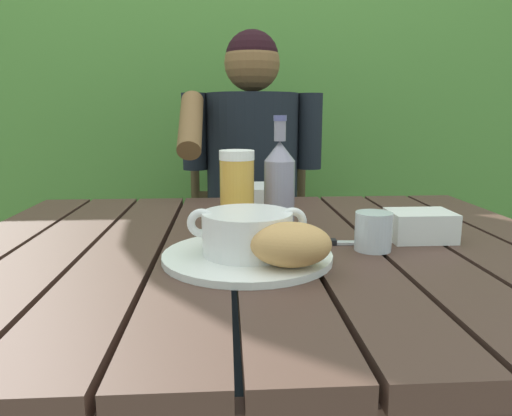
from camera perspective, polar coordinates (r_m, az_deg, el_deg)
The scene contains 13 objects.
dining_table at distance 0.95m, azimuth 1.28°, elevation -9.36°, with size 1.20×0.99×0.73m.
hedge_backdrop at distance 2.50m, azimuth -2.10°, elevation 19.70°, with size 3.26×0.89×2.88m.
chair_near_diner at distance 1.89m, azimuth -0.70°, elevation -3.77°, with size 0.48×0.40×0.98m.
person_eating at distance 1.64m, azimuth -0.47°, elevation 2.94°, with size 0.48×0.47×1.25m.
serving_plate at distance 0.82m, azimuth -1.05°, elevation -5.83°, with size 0.29×0.29×0.01m.
soup_bowl at distance 0.80m, azimuth -1.07°, elevation -2.85°, with size 0.20×0.15×0.08m.
bread_roll at distance 0.74m, azimuth 4.25°, elevation -4.42°, with size 0.13×0.11×0.07m.
beer_glass at distance 1.00m, azimuth -2.31°, elevation 2.11°, with size 0.07×0.07×0.17m.
beer_bottle at distance 1.04m, azimuth 2.86°, elevation 3.17°, with size 0.07×0.07×0.24m.
water_glass_small at distance 0.89m, azimuth 14.03°, elevation -2.76°, with size 0.07×0.07×0.07m.
butter_tub at distance 0.99m, azimuth 19.20°, elevation -1.99°, with size 0.12×0.09×0.06m.
table_knife at distance 0.92m, azimuth 9.52°, elevation -4.12°, with size 0.15×0.03×0.01m.
diner_bowl at distance 1.30m, azimuth 0.50°, elevation 1.62°, with size 0.15×0.15×0.05m.
Camera 1 is at (-0.08, -0.88, 0.98)m, focal length 33.01 mm.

